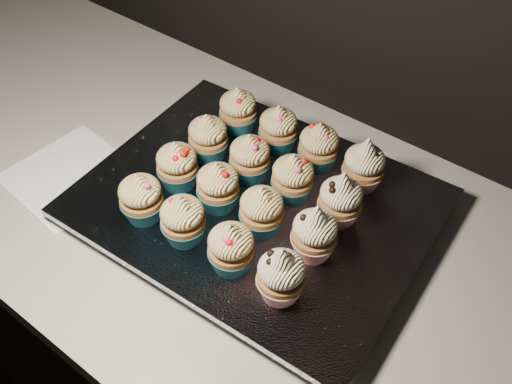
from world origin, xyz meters
TOP-DOWN VIEW (x-y plane):
  - worktop at (0.00, 1.70)m, footprint 2.44×0.64m
  - napkin at (-0.40, 1.59)m, footprint 0.19×0.19m
  - baking_tray at (-0.11, 1.71)m, footprint 0.48×0.38m
  - foil_lining at (-0.11, 1.71)m, footprint 0.52×0.42m
  - cupcake_0 at (-0.22, 1.59)m, footprint 0.06×0.06m
  - cupcake_1 at (-0.15, 1.59)m, footprint 0.06×0.06m
  - cupcake_2 at (-0.06, 1.59)m, footprint 0.06×0.06m
  - cupcake_3 at (0.01, 1.60)m, footprint 0.06×0.06m
  - cupcake_4 at (-0.22, 1.67)m, footprint 0.06×0.06m
  - cupcake_5 at (-0.15, 1.67)m, footprint 0.06×0.06m
  - cupcake_6 at (-0.07, 1.67)m, footprint 0.06×0.06m
  - cupcake_7 at (0.01, 1.68)m, footprint 0.06×0.06m
  - cupcake_8 at (-0.23, 1.74)m, footprint 0.06×0.06m
  - cupcake_9 at (-0.15, 1.74)m, footprint 0.06×0.06m
  - cupcake_10 at (-0.07, 1.75)m, footprint 0.06×0.06m
  - cupcake_11 at (0.01, 1.75)m, footprint 0.06×0.06m
  - cupcake_12 at (-0.23, 1.82)m, footprint 0.06×0.06m
  - cupcake_13 at (-0.15, 1.83)m, footprint 0.06×0.06m
  - cupcake_14 at (-0.08, 1.83)m, footprint 0.06×0.06m
  - cupcake_15 at (-0.00, 1.83)m, footprint 0.06×0.06m

SIDE VIEW (x-z plane):
  - worktop at x=0.00m, z-range 0.86..0.90m
  - napkin at x=-0.40m, z-range 0.90..0.90m
  - baking_tray at x=-0.11m, z-range 0.90..0.92m
  - foil_lining at x=-0.11m, z-range 0.92..0.93m
  - cupcake_0 at x=-0.22m, z-range 0.93..1.01m
  - cupcake_1 at x=-0.15m, z-range 0.93..1.01m
  - cupcake_2 at x=-0.06m, z-range 0.93..1.01m
  - cupcake_4 at x=-0.22m, z-range 0.93..1.01m
  - cupcake_5 at x=-0.15m, z-range 0.93..1.01m
  - cupcake_6 at x=-0.07m, z-range 0.93..1.01m
  - cupcake_8 at x=-0.23m, z-range 0.93..1.01m
  - cupcake_9 at x=-0.15m, z-range 0.93..1.01m
  - cupcake_10 at x=-0.07m, z-range 0.93..1.01m
  - cupcake_12 at x=-0.23m, z-range 0.93..1.01m
  - cupcake_13 at x=-0.15m, z-range 0.93..1.01m
  - cupcake_14 at x=-0.08m, z-range 0.93..1.01m
  - cupcake_3 at x=0.01m, z-range 0.93..1.02m
  - cupcake_7 at x=0.01m, z-range 0.93..1.02m
  - cupcake_11 at x=0.01m, z-range 0.93..1.02m
  - cupcake_15 at x=0.00m, z-range 0.93..1.02m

